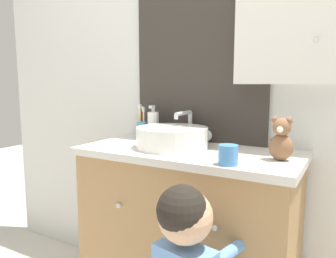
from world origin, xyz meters
TOP-DOWN VIEW (x-y plane):
  - wall_back at (0.02, 0.62)m, footprint 3.20×0.18m
  - vanity_counter at (0.00, 0.35)m, footprint 1.07×0.51m
  - sink_basin at (-0.09, 0.35)m, footprint 0.36×0.41m
  - toothbrush_holder at (-0.38, 0.51)m, footprint 0.06×0.06m
  - soap_dispenser at (-0.29, 0.49)m, footprint 0.06×0.06m
  - teddy_bear at (0.43, 0.34)m, footprint 0.10×0.08m
  - drinking_cup at (0.27, 0.15)m, footprint 0.08×0.08m

SIDE VIEW (x-z plane):
  - vanity_counter at x=0.00m, z-range 0.00..0.89m
  - drinking_cup at x=0.27m, z-range 0.89..0.97m
  - sink_basin at x=-0.09m, z-range 0.86..1.03m
  - toothbrush_holder at x=-0.38m, z-range 0.85..1.05m
  - soap_dispenser at x=-0.29m, z-range 0.88..1.07m
  - teddy_bear at x=0.43m, z-range 0.89..1.07m
  - wall_back at x=0.02m, z-range 0.03..2.53m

